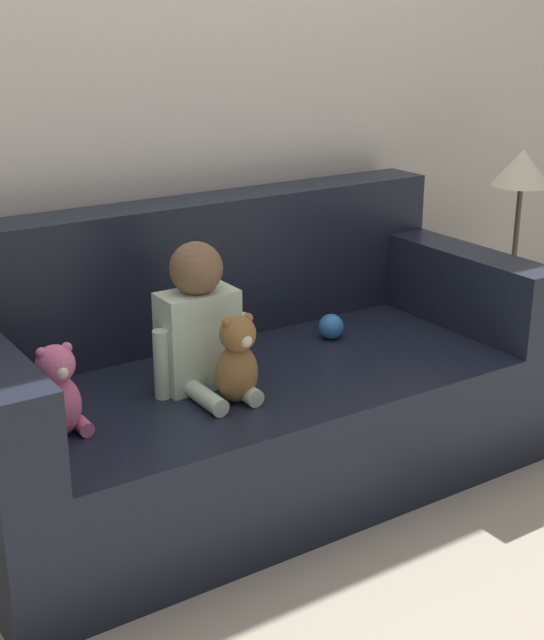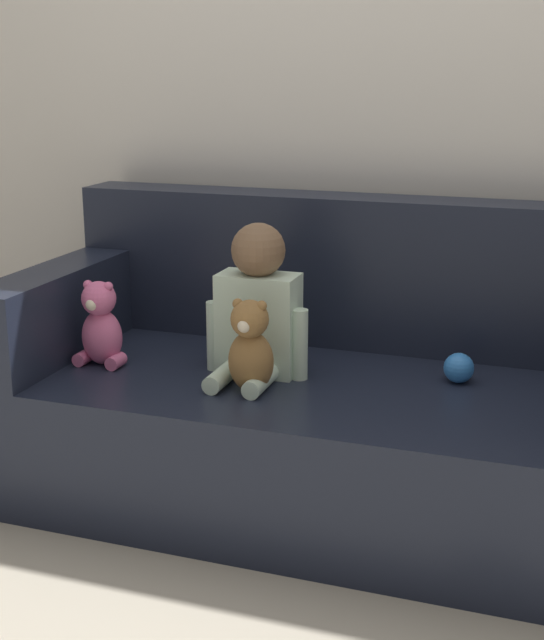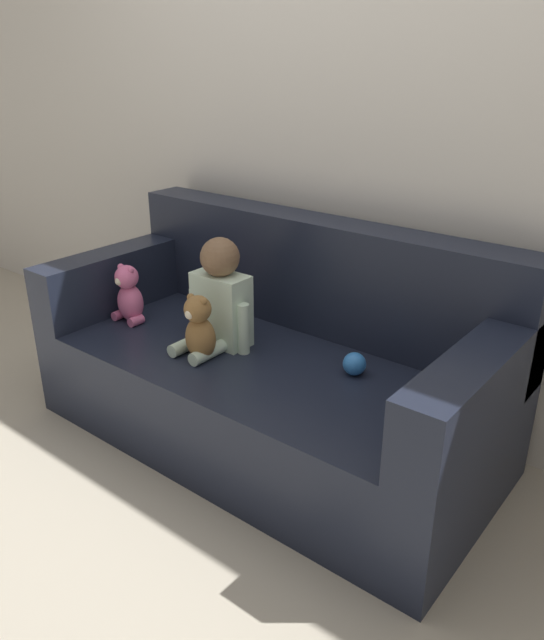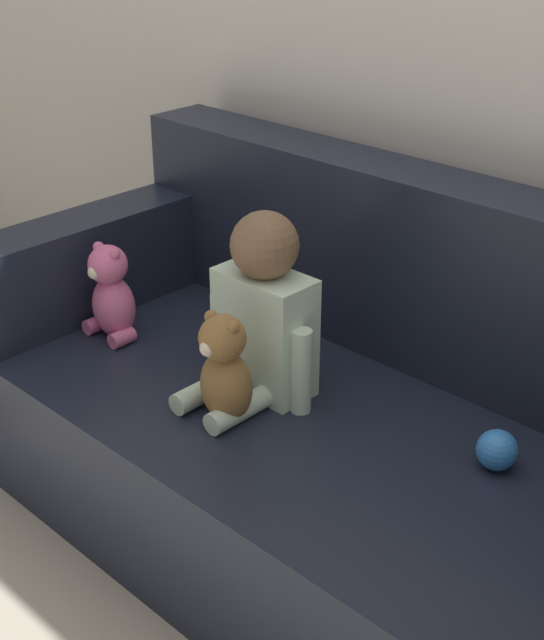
{
  "view_description": "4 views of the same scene",
  "coord_description": "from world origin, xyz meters",
  "px_view_note": "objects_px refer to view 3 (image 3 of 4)",
  "views": [
    {
      "loc": [
        -1.32,
        -2.12,
        1.43
      ],
      "look_at": [
        0.04,
        -0.06,
        0.55
      ],
      "focal_mm": 50.0,
      "sensor_mm": 36.0,
      "label": 1
    },
    {
      "loc": [
        0.63,
        -2.28,
        1.22
      ],
      "look_at": [
        -0.12,
        -0.12,
        0.57
      ],
      "focal_mm": 50.0,
      "sensor_mm": 36.0,
      "label": 2
    },
    {
      "loc": [
        1.36,
        -1.65,
        1.44
      ],
      "look_at": [
        0.04,
        -0.0,
        0.53
      ],
      "focal_mm": 35.0,
      "sensor_mm": 36.0,
      "label": 3
    },
    {
      "loc": [
        1.04,
        -1.29,
        1.46
      ],
      "look_at": [
        -0.11,
        -0.09,
        0.61
      ],
      "focal_mm": 50.0,
      "sensor_mm": 36.0,
      "label": 4
    }
  ],
  "objects_px": {
    "plush_toy_side": "(129,295)",
    "teddy_bear_brown": "(199,328)",
    "person_baby": "(219,299)",
    "couch": "(275,367)",
    "toy_ball": "(354,364)"
  },
  "relations": [
    {
      "from": "couch",
      "to": "toy_ball",
      "type": "height_order",
      "value": "couch"
    },
    {
      "from": "person_baby",
      "to": "teddy_bear_brown",
      "type": "relative_size",
      "value": 1.68
    },
    {
      "from": "person_baby",
      "to": "toy_ball",
      "type": "distance_m",
      "value": 0.58
    },
    {
      "from": "plush_toy_side",
      "to": "teddy_bear_brown",
      "type": "bearing_deg",
      "value": -8.23
    },
    {
      "from": "person_baby",
      "to": "teddy_bear_brown",
      "type": "height_order",
      "value": "person_baby"
    },
    {
      "from": "person_baby",
      "to": "plush_toy_side",
      "type": "relative_size",
      "value": 1.71
    },
    {
      "from": "person_baby",
      "to": "plush_toy_side",
      "type": "distance_m",
      "value": 0.46
    },
    {
      "from": "person_baby",
      "to": "plush_toy_side",
      "type": "xyz_separation_m",
      "value": [
        -0.45,
        -0.08,
        -0.07
      ]
    },
    {
      "from": "couch",
      "to": "plush_toy_side",
      "type": "distance_m",
      "value": 0.7
    },
    {
      "from": "couch",
      "to": "teddy_bear_brown",
      "type": "height_order",
      "value": "couch"
    },
    {
      "from": "plush_toy_side",
      "to": "toy_ball",
      "type": "xyz_separation_m",
      "value": [
        1.0,
        0.18,
        -0.08
      ]
    },
    {
      "from": "plush_toy_side",
      "to": "toy_ball",
      "type": "bearing_deg",
      "value": 10.35
    },
    {
      "from": "couch",
      "to": "person_baby",
      "type": "bearing_deg",
      "value": -153.16
    },
    {
      "from": "teddy_bear_brown",
      "to": "plush_toy_side",
      "type": "height_order",
      "value": "teddy_bear_brown"
    },
    {
      "from": "person_baby",
      "to": "plush_toy_side",
      "type": "height_order",
      "value": "person_baby"
    }
  ]
}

